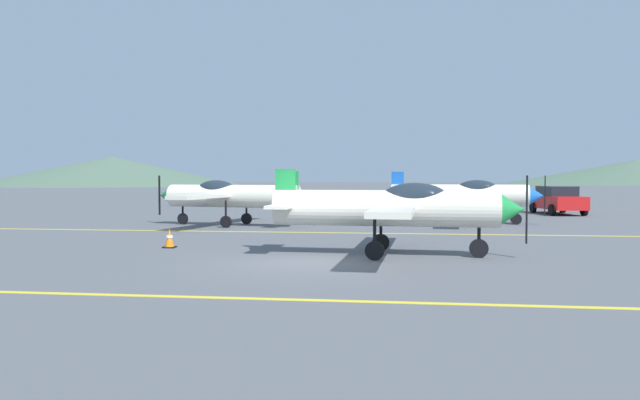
# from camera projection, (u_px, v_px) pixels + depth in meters

# --- Properties ---
(ground_plane) EXTENTS (400.00, 400.00, 0.00)m
(ground_plane) POSITION_uv_depth(u_px,v_px,m) (311.00, 262.00, 15.95)
(ground_plane) COLOR #54565B
(apron_line_near) EXTENTS (80.00, 0.16, 0.01)m
(apron_line_near) POSITION_uv_depth(u_px,v_px,m) (271.00, 299.00, 11.07)
(apron_line_near) COLOR yellow
(apron_line_near) RESTS_ON ground_plane
(apron_line_far) EXTENTS (80.00, 0.16, 0.01)m
(apron_line_far) POSITION_uv_depth(u_px,v_px,m) (341.00, 233.00, 23.92)
(apron_line_far) COLOR yellow
(apron_line_far) RESTS_ON ground_plane
(airplane_near) EXTENTS (6.99, 8.05, 2.41)m
(airplane_near) POSITION_uv_depth(u_px,v_px,m) (394.00, 207.00, 17.03)
(airplane_near) COLOR silver
(airplane_near) RESTS_ON ground_plane
(airplane_mid) EXTENTS (7.06, 8.05, 2.41)m
(airplane_mid) POSITION_uv_depth(u_px,v_px,m) (227.00, 195.00, 27.37)
(airplane_mid) COLOR silver
(airplane_mid) RESTS_ON ground_plane
(airplane_far) EXTENTS (7.02, 8.07, 2.41)m
(airplane_far) POSITION_uv_depth(u_px,v_px,m) (465.00, 194.00, 28.44)
(airplane_far) COLOR silver
(airplane_far) RESTS_ON ground_plane
(car_sedan) EXTENTS (2.54, 4.53, 1.62)m
(car_sedan) POSITION_uv_depth(u_px,v_px,m) (557.00, 200.00, 35.63)
(car_sedan) COLOR red
(car_sedan) RESTS_ON ground_plane
(traffic_cone_front) EXTENTS (0.36, 0.36, 0.59)m
(traffic_cone_front) POSITION_uv_depth(u_px,v_px,m) (169.00, 238.00, 18.99)
(traffic_cone_front) COLOR black
(traffic_cone_front) RESTS_ON ground_plane
(hill_left) EXTENTS (61.21, 61.21, 6.68)m
(hill_left) POSITION_uv_depth(u_px,v_px,m) (112.00, 171.00, 144.22)
(hill_left) COLOR #4C6651
(hill_left) RESTS_ON ground_plane
(hill_centerleft) EXTENTS (69.55, 69.55, 6.48)m
(hill_centerleft) POSITION_uv_depth(u_px,v_px,m) (638.00, 172.00, 164.43)
(hill_centerleft) COLOR #4C6651
(hill_centerleft) RESTS_ON ground_plane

